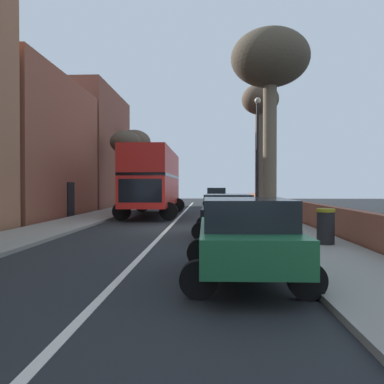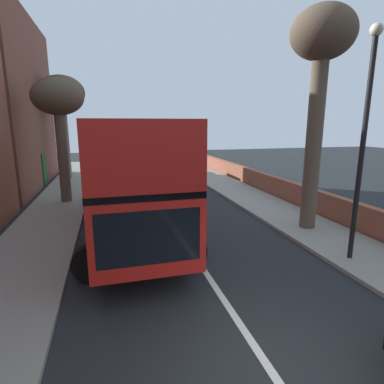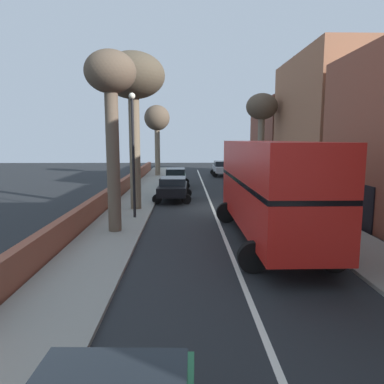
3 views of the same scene
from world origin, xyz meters
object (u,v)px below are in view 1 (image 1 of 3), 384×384
street_tree_left_4 (126,146)px  street_tree_right_5 (260,111)px  parked_car_green_right_3 (217,196)px  litter_bin_right (326,226)px  parked_car_black_right_1 (228,212)px  lamppost_right (258,148)px  street_tree_left_2 (134,144)px  double_decker_bus (153,178)px  street_tree_right_1 (270,65)px  parked_car_green_right_0 (245,234)px

street_tree_left_4 → street_tree_right_5: (9.36, -6.70, 1.32)m
parked_car_green_right_3 → street_tree_right_5: 14.28m
parked_car_green_right_3 → litter_bin_right: (2.80, -24.33, -0.31)m
parked_car_green_right_3 → litter_bin_right: 24.50m
litter_bin_right → parked_car_black_right_1: bearing=136.4°
street_tree_right_5 → parked_car_black_right_1: bearing=-104.9°
parked_car_black_right_1 → lamppost_right: bearing=72.8°
parked_car_black_right_1 → street_tree_left_2: bearing=109.2°
lamppost_right → litter_bin_right: size_ratio=5.93×
double_decker_bus → lamppost_right: (6.00, -4.17, 1.45)m
parked_car_green_right_3 → street_tree_right_1: 19.46m
street_tree_right_1 → street_tree_left_4: size_ratio=1.48×
street_tree_left_2 → street_tree_right_5: (10.06, -13.78, 0.39)m
street_tree_left_2 → lamppost_right: bearing=-59.9°
parked_car_green_right_3 → street_tree_left_2: street_tree_left_2 is taller
street_tree_left_2 → street_tree_left_4: bearing=-84.3°
street_tree_right_1 → lamppost_right: street_tree_right_1 is taller
street_tree_left_2 → lamppost_right: (9.57, -16.53, -2.03)m
parked_car_green_right_0 → parked_car_black_right_1: (-0.00, 6.88, -0.02)m
double_decker_bus → parked_car_green_right_0: double_decker_bus is taller
parked_car_black_right_1 → lamppost_right: size_ratio=0.67×
street_tree_right_1 → street_tree_left_2: street_tree_right_1 is taller
street_tree_left_2 → parked_car_green_right_0: bearing=-75.1°
parked_car_green_right_3 → lamppost_right: (1.80, -15.84, 2.84)m
double_decker_bus → lamppost_right: lamppost_right is taller
street_tree_left_2 → litter_bin_right: (10.57, -25.03, -5.18)m
lamppost_right → litter_bin_right: lamppost_right is taller
parked_car_green_right_0 → parked_car_green_right_3: bearing=90.0°
parked_car_black_right_1 → street_tree_right_5: 10.36m
street_tree_left_4 → street_tree_right_5: size_ratio=0.77×
street_tree_left_4 → lamppost_right: size_ratio=0.94×
parked_car_black_right_1 → street_tree_right_1: size_ratio=0.48×
street_tree_right_1 → street_tree_right_5: 5.31m
double_decker_bus → parked_car_black_right_1: size_ratio=2.39×
parked_car_black_right_1 → parked_car_green_right_3: parked_car_green_right_3 is taller
double_decker_bus → street_tree_left_2: (-3.57, 12.36, 3.48)m
parked_car_black_right_1 → parked_car_green_right_3: size_ratio=0.95×
double_decker_bus → street_tree_right_1: 10.38m
parked_car_green_right_0 → parked_car_black_right_1: bearing=90.0°
parked_car_green_right_3 → lamppost_right: lamppost_right is taller
double_decker_bus → parked_car_green_right_3: (4.20, 11.66, -1.38)m
parked_car_green_right_0 → litter_bin_right: parked_car_green_right_0 is taller
parked_car_green_right_0 → lamppost_right: lamppost_right is taller
parked_car_green_right_0 → street_tree_left_4: bearing=107.7°
parked_car_black_right_1 → street_tree_right_1: bearing=58.9°
double_decker_bus → street_tree_left_4: 6.54m
street_tree_left_2 → litter_bin_right: 27.66m
double_decker_bus → litter_bin_right: bearing=-61.1°
street_tree_right_1 → street_tree_right_5: size_ratio=1.14×
litter_bin_right → street_tree_left_2: bearing=112.9°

